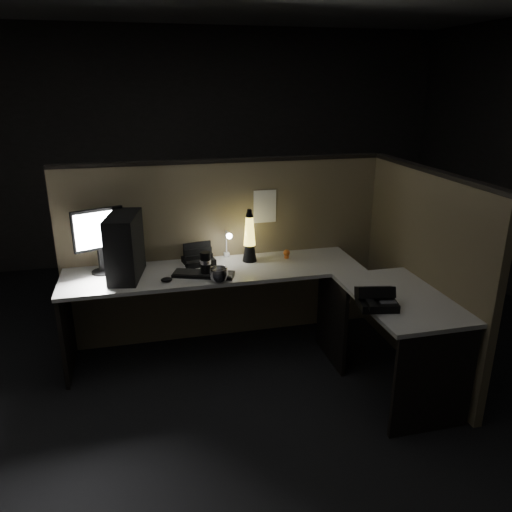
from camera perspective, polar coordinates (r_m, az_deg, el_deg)
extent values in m
plane|color=black|center=(3.72, -0.57, -15.20)|extent=(6.00, 6.00, 0.00)
plane|color=#282623|center=(6.07, -7.17, 12.03)|extent=(6.00, 0.00, 6.00)
cube|color=brown|center=(4.20, -3.47, 0.45)|extent=(2.66, 0.06, 1.50)
cube|color=brown|center=(3.93, 18.33, -1.91)|extent=(0.06, 1.66, 1.50)
cube|color=#B9B6AE|center=(3.88, -4.77, -1.74)|extent=(2.30, 0.60, 0.03)
cube|color=#B9B6AE|center=(3.54, 16.19, -4.64)|extent=(0.60, 1.00, 0.03)
cube|color=black|center=(4.04, -20.82, -7.84)|extent=(0.03, 0.55, 0.70)
cube|color=black|center=(3.35, 19.66, -13.55)|extent=(0.55, 0.03, 0.70)
cube|color=black|center=(3.98, 8.64, -7.09)|extent=(0.03, 0.55, 0.70)
cube|color=black|center=(3.76, -14.76, 1.06)|extent=(0.29, 0.48, 0.48)
cylinder|color=black|center=(3.97, -17.10, -1.73)|extent=(0.17, 0.17, 0.01)
cube|color=black|center=(3.96, -17.23, -0.30)|extent=(0.06, 0.05, 0.18)
cube|color=black|center=(3.88, -17.57, 2.93)|extent=(0.37, 0.17, 0.31)
cube|color=white|center=(3.86, -17.58, 2.85)|extent=(0.32, 0.13, 0.27)
cube|color=black|center=(3.75, -6.02, -2.10)|extent=(0.48, 0.30, 0.02)
ellipsoid|color=black|center=(3.68, -10.19, -2.68)|extent=(0.09, 0.06, 0.03)
cube|color=white|center=(4.15, -3.38, 0.18)|extent=(0.04, 0.05, 0.03)
cylinder|color=white|center=(4.12, -3.41, 1.64)|extent=(0.01, 0.01, 0.19)
cylinder|color=white|center=(4.03, -3.27, 2.67)|extent=(0.01, 0.13, 0.01)
sphere|color=white|center=(3.96, -3.08, 2.29)|extent=(0.05, 0.05, 0.05)
cube|color=black|center=(4.01, -6.57, -0.54)|extent=(0.26, 0.24, 0.05)
cube|color=black|center=(3.96, -6.53, -0.19)|extent=(0.23, 0.06, 0.08)
cube|color=black|center=(4.05, -6.74, 0.77)|extent=(0.23, 0.06, 0.16)
cone|color=black|center=(4.02, -0.74, 0.35)|extent=(0.12, 0.12, 0.14)
cone|color=yellow|center=(3.97, -0.75, 2.87)|extent=(0.09, 0.09, 0.23)
sphere|color=#9B4216|center=(3.99, -0.75, 1.85)|extent=(0.05, 0.05, 0.05)
sphere|color=#9B4216|center=(3.96, -0.75, 3.01)|extent=(0.03, 0.03, 0.03)
cone|color=black|center=(3.93, -0.76, 4.92)|extent=(0.06, 0.06, 0.06)
cylinder|color=black|center=(3.72, -5.79, -0.94)|extent=(0.08, 0.08, 0.19)
imported|color=silver|center=(3.62, -4.27, -2.17)|extent=(0.14, 0.14, 0.11)
sphere|color=orange|center=(4.10, 3.52, 0.37)|extent=(0.05, 0.05, 0.05)
cube|color=white|center=(4.13, 1.02, 5.68)|extent=(0.19, 0.00, 0.27)
cube|color=black|center=(3.31, 13.66, -5.30)|extent=(0.27, 0.25, 0.05)
cube|color=black|center=(3.32, 13.43, -4.04)|extent=(0.26, 0.18, 0.11)
cube|color=black|center=(3.23, 12.96, -5.32)|extent=(0.08, 0.18, 0.04)
cube|color=#3F3F42|center=(3.30, 14.75, -4.95)|extent=(0.12, 0.12, 0.00)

